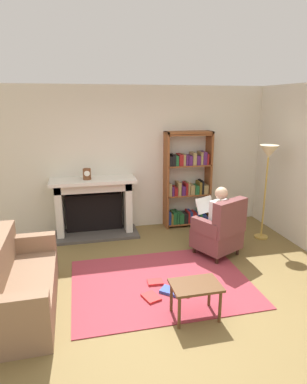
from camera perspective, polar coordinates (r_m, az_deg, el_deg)
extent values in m
plane|color=brown|center=(4.47, 2.34, -17.27)|extent=(14.00, 14.00, 0.00)
cube|color=beige|center=(6.35, -3.66, 5.70)|extent=(5.60, 0.10, 2.70)
cube|color=beige|center=(6.20, 23.59, 4.21)|extent=(0.10, 5.20, 2.70)
cube|color=#9A333F|center=(4.72, 1.34, -15.31)|extent=(2.40, 1.80, 0.01)
cube|color=#4C4742|center=(6.28, -9.92, -7.21)|extent=(1.56, 0.64, 0.05)
cube|color=black|center=(6.36, -10.19, -3.34)|extent=(1.04, 0.20, 0.70)
cube|color=silver|center=(6.22, -15.88, -3.09)|extent=(0.12, 0.44, 1.01)
cube|color=silver|center=(6.27, -4.52, -2.38)|extent=(0.12, 0.44, 1.01)
cube|color=silver|center=(6.09, -10.36, 1.07)|extent=(1.36, 0.44, 0.16)
cube|color=silver|center=(6.01, -10.38, 1.95)|extent=(1.52, 0.56, 0.06)
cylinder|color=brown|center=(5.96, -11.39, 3.05)|extent=(0.14, 0.14, 0.20)
cylinder|color=white|center=(5.89, -11.38, 3.14)|extent=(0.10, 0.01, 0.10)
cube|color=brown|center=(6.36, 2.19, 1.91)|extent=(0.04, 0.32, 1.87)
cube|color=brown|center=(6.63, 9.39, 2.28)|extent=(0.04, 0.32, 1.87)
cube|color=brown|center=(6.34, 6.09, 10.17)|extent=(0.90, 0.32, 0.04)
cube|color=brown|center=(6.74, 5.66, -5.15)|extent=(0.86, 0.32, 0.02)
cube|color=navy|center=(6.57, 2.58, -4.33)|extent=(0.04, 0.26, 0.25)
cube|color=brown|center=(6.59, 2.98, -4.46)|extent=(0.04, 0.26, 0.21)
cube|color=#1E592D|center=(6.60, 3.45, -4.30)|extent=(0.07, 0.26, 0.24)
cube|color=#1E592D|center=(6.62, 3.99, -4.24)|extent=(0.04, 0.26, 0.25)
cube|color=#1E592D|center=(6.65, 4.60, -4.38)|extent=(0.09, 0.26, 0.20)
cube|color=black|center=(6.68, 5.35, -4.35)|extent=(0.08, 0.26, 0.19)
cube|color=maroon|center=(6.69, 5.86, -4.15)|extent=(0.04, 0.26, 0.23)
cube|color=navy|center=(6.71, 6.23, -4.13)|extent=(0.05, 0.26, 0.23)
cube|color=maroon|center=(6.73, 6.80, -4.17)|extent=(0.09, 0.26, 0.20)
cube|color=navy|center=(6.76, 7.40, -4.21)|extent=(0.05, 0.26, 0.18)
cube|color=#1E592D|center=(6.77, 7.88, -3.89)|extent=(0.05, 0.26, 0.25)
cube|color=navy|center=(6.81, 8.40, -4.21)|extent=(0.08, 0.26, 0.16)
cube|color=brown|center=(6.56, 5.79, -0.37)|extent=(0.86, 0.32, 0.02)
cube|color=#997F4C|center=(6.40, 2.67, 0.51)|extent=(0.05, 0.26, 0.23)
cube|color=#4C1E59|center=(6.43, 3.14, 0.29)|extent=(0.04, 0.26, 0.18)
cube|color=maroon|center=(6.45, 3.65, 0.25)|extent=(0.06, 0.26, 0.16)
cube|color=#997F4C|center=(6.45, 4.26, 0.68)|extent=(0.06, 0.26, 0.25)
cube|color=#4C1E59|center=(6.49, 4.92, 0.38)|extent=(0.07, 0.26, 0.17)
cube|color=maroon|center=(6.50, 5.48, 0.67)|extent=(0.04, 0.26, 0.23)
cube|color=#997F4C|center=(6.51, 5.85, 0.71)|extent=(0.04, 0.26, 0.24)
cube|color=#997F4C|center=(6.54, 6.44, 0.54)|extent=(0.08, 0.26, 0.19)
cube|color=#1E592D|center=(6.58, 7.20, 0.49)|extent=(0.08, 0.26, 0.17)
cube|color=brown|center=(6.59, 7.78, 0.82)|extent=(0.04, 0.26, 0.24)
cube|color=black|center=(6.61, 8.17, 0.93)|extent=(0.04, 0.26, 0.26)
cube|color=#997F4C|center=(6.64, 8.70, 0.62)|extent=(0.09, 0.26, 0.18)
cube|color=brown|center=(6.42, 5.93, 4.63)|extent=(0.86, 0.32, 0.02)
cube|color=black|center=(6.29, 2.76, 5.42)|extent=(0.06, 0.26, 0.18)
cube|color=black|center=(6.30, 3.32, 5.56)|extent=(0.06, 0.26, 0.21)
cube|color=#1E592D|center=(6.32, 3.84, 5.49)|extent=(0.05, 0.26, 0.19)
cube|color=maroon|center=(6.34, 4.51, 5.60)|extent=(0.08, 0.26, 0.21)
cube|color=#997F4C|center=(6.36, 5.07, 5.63)|extent=(0.04, 0.26, 0.21)
cube|color=#4C1E59|center=(6.38, 5.51, 5.54)|extent=(0.04, 0.26, 0.19)
cube|color=#4C1E59|center=(6.40, 6.09, 5.53)|extent=(0.07, 0.26, 0.18)
cube|color=#997F4C|center=(6.42, 6.79, 5.77)|extent=(0.07, 0.26, 0.23)
cube|color=#4C1E59|center=(6.46, 7.45, 5.53)|extent=(0.07, 0.26, 0.17)
cube|color=#997F4C|center=(6.47, 8.00, 5.85)|extent=(0.04, 0.26, 0.24)
cube|color=#4C1E59|center=(6.50, 8.52, 5.86)|extent=(0.07, 0.26, 0.24)
cube|color=maroon|center=(6.52, 9.01, 5.70)|extent=(0.04, 0.26, 0.20)
cube|color=brown|center=(6.34, 6.08, 9.81)|extent=(0.86, 0.32, 0.02)
cylinder|color=#331E14|center=(5.90, 10.52, -8.41)|extent=(0.05, 0.05, 0.12)
cylinder|color=#331E14|center=(5.55, 7.01, -9.84)|extent=(0.05, 0.05, 0.12)
cylinder|color=#331E14|center=(5.63, 14.27, -9.83)|extent=(0.05, 0.05, 0.12)
cylinder|color=#331E14|center=(5.26, 10.84, -11.47)|extent=(0.05, 0.05, 0.12)
cube|color=brown|center=(5.49, 10.78, -7.87)|extent=(0.84, 0.82, 0.30)
cube|color=brown|center=(5.20, 13.02, -4.32)|extent=(0.65, 0.42, 0.55)
cube|color=brown|center=(5.60, 12.71, -4.68)|extent=(0.34, 0.54, 0.22)
cube|color=brown|center=(5.20, 8.98, -6.03)|extent=(0.34, 0.54, 0.22)
cube|color=white|center=(5.32, 11.40, -4.06)|extent=(0.38, 0.32, 0.50)
sphere|color=#D8AD8C|center=(5.21, 11.61, -0.22)|extent=(0.20, 0.20, 0.20)
cube|color=#191E3F|center=(5.56, 10.24, -5.31)|extent=(0.28, 0.41, 0.12)
cube|color=#191E3F|center=(5.45, 9.13, -5.70)|extent=(0.28, 0.41, 0.12)
cylinder|color=#191E3F|center=(5.78, 8.69, -7.23)|extent=(0.10, 0.10, 0.42)
cylinder|color=#191E3F|center=(5.67, 7.58, -7.64)|extent=(0.10, 0.10, 0.42)
cube|color=white|center=(5.49, 8.82, -2.22)|extent=(0.37, 0.25, 0.25)
cube|color=#89684E|center=(4.39, -21.28, -16.05)|extent=(0.72, 1.71, 0.40)
cube|color=#89684E|center=(3.57, -23.31, -17.96)|extent=(0.70, 0.17, 0.24)
cube|color=#89684E|center=(4.93, -20.58, -8.25)|extent=(0.70, 0.17, 0.24)
cube|color=brown|center=(3.90, 7.28, -15.65)|extent=(0.56, 0.39, 0.03)
cylinder|color=brown|center=(3.83, 4.45, -20.01)|extent=(0.04, 0.04, 0.39)
cylinder|color=brown|center=(3.98, 11.38, -18.80)|extent=(0.04, 0.04, 0.39)
cylinder|color=brown|center=(4.07, 3.09, -17.60)|extent=(0.04, 0.04, 0.39)
cylinder|color=brown|center=(4.21, 9.60, -16.59)|extent=(0.04, 0.04, 0.39)
cube|color=#334CA5|center=(4.50, 2.87, -16.62)|extent=(0.30, 0.29, 0.04)
cube|color=red|center=(4.51, 5.83, -16.61)|extent=(0.27, 0.26, 0.04)
cube|color=red|center=(4.38, -0.42, -17.66)|extent=(0.24, 0.28, 0.03)
cube|color=red|center=(4.68, 0.27, -15.25)|extent=(0.21, 0.17, 0.03)
cylinder|color=#B7933F|center=(6.43, 18.01, -7.32)|extent=(0.24, 0.24, 0.03)
cylinder|color=#B7933F|center=(6.19, 18.58, -0.97)|extent=(0.03, 0.03, 1.45)
cone|color=beige|center=(6.02, 19.24, 6.59)|extent=(0.32, 0.32, 0.22)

